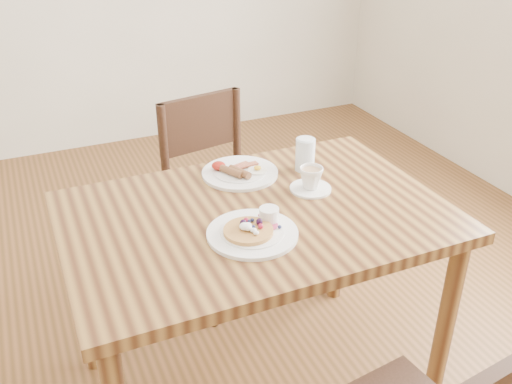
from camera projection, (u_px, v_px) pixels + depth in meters
ground at (256, 382)px, 2.15m from camera, size 5.00×5.00×0.00m
dining_table at (256, 238)px, 1.84m from camera, size 1.20×0.80×0.75m
chair_far at (218, 190)px, 2.46m from camera, size 0.49×0.49×0.88m
pancake_plate at (253, 230)px, 1.67m from camera, size 0.27×0.27×0.06m
breakfast_plate at (239, 172)px, 2.01m from camera, size 0.27×0.27×0.04m
teacup_saucer at (311, 180)px, 1.91m from camera, size 0.14×0.14×0.08m
water_glass at (305, 155)px, 2.03m from camera, size 0.07×0.07×0.12m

